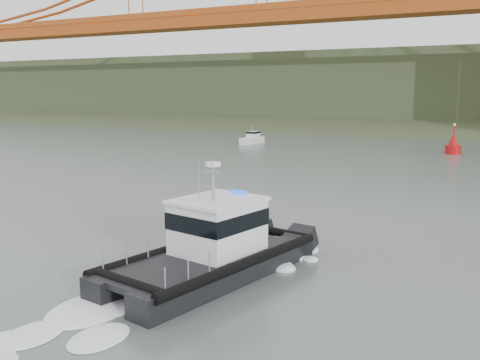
# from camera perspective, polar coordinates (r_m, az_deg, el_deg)

# --- Properties ---
(ground) EXTENTS (400.00, 400.00, 0.00)m
(ground) POSITION_cam_1_polar(r_m,az_deg,el_deg) (28.22, -4.85, -6.75)
(ground) COLOR #52615B
(ground) RESTS_ON ground
(headlands) EXTENTS (500.00, 105.36, 27.12)m
(headlands) POSITION_cam_1_polar(r_m,az_deg,el_deg) (149.32, 21.24, 8.38)
(headlands) COLOR #324024
(headlands) RESTS_ON ground
(patrol_boat) EXTENTS (5.93, 11.05, 5.09)m
(patrol_boat) POSITION_cam_1_polar(r_m,az_deg,el_deg) (23.09, -2.88, -7.09)
(patrol_boat) COLOR black
(patrol_boat) RESTS_ON ground
(motorboat) EXTENTS (1.85, 5.42, 2.97)m
(motorboat) POSITION_cam_1_polar(r_m,az_deg,el_deg) (83.05, 1.33, 4.42)
(motorboat) COLOR silver
(motorboat) RESTS_ON ground
(nav_buoy) EXTENTS (1.99, 1.99, 4.15)m
(nav_buoy) POSITION_cam_1_polar(r_m,az_deg,el_deg) (74.04, 21.79, 3.44)
(nav_buoy) COLOR #AA0B0D
(nav_buoy) RESTS_ON ground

